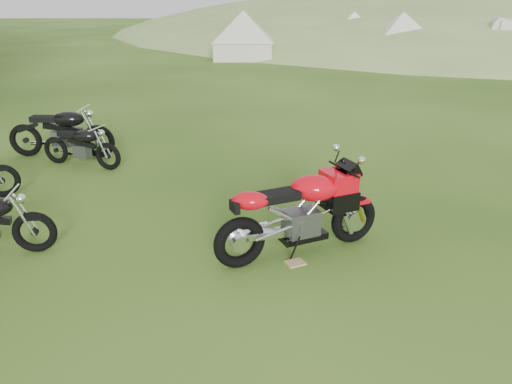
# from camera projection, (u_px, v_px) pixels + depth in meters

# --- Properties ---
(ground) EXTENTS (120.00, 120.00, 0.00)m
(ground) POSITION_uv_depth(u_px,v_px,m) (250.00, 262.00, 6.28)
(ground) COLOR #24480F
(ground) RESTS_ON ground
(sport_motorcycle) EXTENTS (2.23, 1.41, 1.32)m
(sport_motorcycle) POSITION_uv_depth(u_px,v_px,m) (300.00, 207.00, 6.25)
(sport_motorcycle) COLOR red
(sport_motorcycle) RESTS_ON ground
(plywood_board) EXTENTS (0.29, 0.26, 0.02)m
(plywood_board) POSITION_uv_depth(u_px,v_px,m) (295.00, 263.00, 6.24)
(plywood_board) COLOR tan
(plywood_board) RESTS_ON ground
(vintage_moto_c) EXTENTS (1.70, 0.90, 0.88)m
(vintage_moto_c) POSITION_uv_depth(u_px,v_px,m) (80.00, 145.00, 9.52)
(vintage_moto_c) COLOR black
(vintage_moto_c) RESTS_ON ground
(vintage_moto_d) EXTENTS (2.12, 0.57, 1.11)m
(vintage_moto_d) POSITION_uv_depth(u_px,v_px,m) (60.00, 131.00, 10.04)
(vintage_moto_d) COLOR black
(vintage_moto_d) RESTS_ON ground
(tent_left) EXTENTS (2.83, 2.83, 2.42)m
(tent_left) POSITION_uv_depth(u_px,v_px,m) (243.00, 34.00, 24.60)
(tent_left) COLOR beige
(tent_left) RESTS_ON ground
(tent_mid) EXTENTS (2.80, 2.80, 2.32)m
(tent_mid) POSITION_uv_depth(u_px,v_px,m) (353.00, 31.00, 27.11)
(tent_mid) COLOR white
(tent_mid) RESTS_ON ground
(tent_right) EXTENTS (2.77, 2.77, 2.39)m
(tent_right) POSITION_uv_depth(u_px,v_px,m) (402.00, 34.00, 24.61)
(tent_right) COLOR beige
(tent_right) RESTS_ON ground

